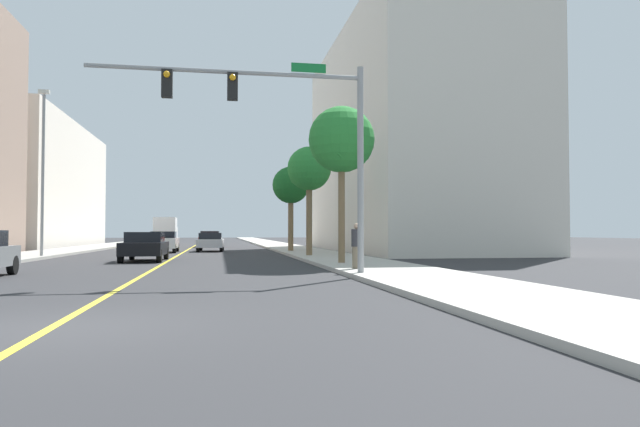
{
  "coord_description": "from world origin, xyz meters",
  "views": [
    {
      "loc": [
        2.46,
        -9.02,
        1.43
      ],
      "look_at": [
        6.39,
        13.05,
        2.16
      ],
      "focal_mm": 31.89,
      "sensor_mm": 36.0,
      "label": 1
    }
  ],
  "objects_px": {
    "traffic_signal_mast": "(284,119)",
    "car_white": "(164,242)",
    "car_red": "(210,239)",
    "car_silver": "(211,242)",
    "car_black": "(145,246)",
    "palm_near": "(342,141)",
    "delivery_truck": "(166,230)",
    "car_yellow": "(152,240)",
    "street_lamp": "(43,164)",
    "pedestrian": "(357,246)",
    "palm_far": "(291,186)",
    "palm_mid": "(309,170)"
  },
  "relations": [
    {
      "from": "car_white",
      "to": "car_red",
      "type": "distance_m",
      "value": 14.58
    },
    {
      "from": "palm_near",
      "to": "delivery_truck",
      "type": "height_order",
      "value": "palm_near"
    },
    {
      "from": "traffic_signal_mast",
      "to": "car_red",
      "type": "height_order",
      "value": "traffic_signal_mast"
    },
    {
      "from": "car_black",
      "to": "car_red",
      "type": "distance_m",
      "value": 26.48
    },
    {
      "from": "street_lamp",
      "to": "car_black",
      "type": "bearing_deg",
      "value": -33.74
    },
    {
      "from": "car_black",
      "to": "car_silver",
      "type": "distance_m",
      "value": 13.97
    },
    {
      "from": "traffic_signal_mast",
      "to": "car_white",
      "type": "distance_m",
      "value": 24.6
    },
    {
      "from": "traffic_signal_mast",
      "to": "car_red",
      "type": "xyz_separation_m",
      "value": [
        -2.79,
        37.82,
        -4.15
      ]
    },
    {
      "from": "car_red",
      "to": "car_white",
      "type": "bearing_deg",
      "value": -99.29
    },
    {
      "from": "car_white",
      "to": "car_yellow",
      "type": "distance_m",
      "value": 10.68
    },
    {
      "from": "traffic_signal_mast",
      "to": "pedestrian",
      "type": "bearing_deg",
      "value": 34.2
    },
    {
      "from": "car_white",
      "to": "car_silver",
      "type": "xyz_separation_m",
      "value": [
        3.2,
        1.59,
        -0.04
      ]
    },
    {
      "from": "traffic_signal_mast",
      "to": "car_white",
      "type": "relative_size",
      "value": 2.03
    },
    {
      "from": "palm_near",
      "to": "car_yellow",
      "type": "bearing_deg",
      "value": 111.02
    },
    {
      "from": "palm_mid",
      "to": "car_silver",
      "type": "xyz_separation_m",
      "value": [
        -5.52,
        11.55,
        -4.15
      ]
    },
    {
      "from": "car_black",
      "to": "car_red",
      "type": "bearing_deg",
      "value": 84.22
    },
    {
      "from": "car_black",
      "to": "palm_near",
      "type": "bearing_deg",
      "value": -33.34
    },
    {
      "from": "street_lamp",
      "to": "palm_far",
      "type": "relative_size",
      "value": 1.56
    },
    {
      "from": "palm_mid",
      "to": "car_yellow",
      "type": "distance_m",
      "value": 23.45
    },
    {
      "from": "car_silver",
      "to": "pedestrian",
      "type": "bearing_deg",
      "value": -75.25
    },
    {
      "from": "car_black",
      "to": "car_silver",
      "type": "relative_size",
      "value": 0.99
    },
    {
      "from": "palm_near",
      "to": "palm_mid",
      "type": "bearing_deg",
      "value": 90.99
    },
    {
      "from": "traffic_signal_mast",
      "to": "car_red",
      "type": "relative_size",
      "value": 2.0
    },
    {
      "from": "traffic_signal_mast",
      "to": "pedestrian",
      "type": "xyz_separation_m",
      "value": [
        2.79,
        1.9,
        -3.99
      ]
    },
    {
      "from": "street_lamp",
      "to": "car_yellow",
      "type": "height_order",
      "value": "street_lamp"
    },
    {
      "from": "traffic_signal_mast",
      "to": "street_lamp",
      "type": "xyz_separation_m",
      "value": [
        -11.4,
        15.4,
        0.17
      ]
    },
    {
      "from": "car_white",
      "to": "car_red",
      "type": "bearing_deg",
      "value": 77.93
    },
    {
      "from": "traffic_signal_mast",
      "to": "palm_mid",
      "type": "relative_size",
      "value": 1.4
    },
    {
      "from": "car_yellow",
      "to": "traffic_signal_mast",
      "type": "bearing_deg",
      "value": -77.58
    },
    {
      "from": "car_black",
      "to": "car_yellow",
      "type": "xyz_separation_m",
      "value": [
        -2.23,
        22.55,
        0.01
      ]
    },
    {
      "from": "traffic_signal_mast",
      "to": "car_white",
      "type": "height_order",
      "value": "traffic_signal_mast"
    },
    {
      "from": "street_lamp",
      "to": "car_silver",
      "type": "relative_size",
      "value": 1.99
    },
    {
      "from": "palm_far",
      "to": "car_yellow",
      "type": "relative_size",
      "value": 1.42
    },
    {
      "from": "car_black",
      "to": "delivery_truck",
      "type": "relative_size",
      "value": 0.59
    },
    {
      "from": "palm_mid",
      "to": "car_black",
      "type": "bearing_deg",
      "value": -166.11
    },
    {
      "from": "traffic_signal_mast",
      "to": "palm_mid",
      "type": "xyz_separation_m",
      "value": [
        2.96,
        13.59,
        -0.06
      ]
    },
    {
      "from": "street_lamp",
      "to": "palm_mid",
      "type": "distance_m",
      "value": 14.47
    },
    {
      "from": "palm_far",
      "to": "traffic_signal_mast",
      "type": "bearing_deg",
      "value": -97.73
    },
    {
      "from": "traffic_signal_mast",
      "to": "car_black",
      "type": "bearing_deg",
      "value": 115.75
    },
    {
      "from": "car_white",
      "to": "car_silver",
      "type": "bearing_deg",
      "value": 26.18
    },
    {
      "from": "car_silver",
      "to": "palm_far",
      "type": "bearing_deg",
      "value": -32.44
    },
    {
      "from": "palm_far",
      "to": "delivery_truck",
      "type": "xyz_separation_m",
      "value": [
        -10.95,
        29.29,
        -2.94
      ]
    },
    {
      "from": "delivery_truck",
      "to": "street_lamp",
      "type": "bearing_deg",
      "value": -97.23
    },
    {
      "from": "street_lamp",
      "to": "car_white",
      "type": "xyz_separation_m",
      "value": [
        5.64,
        8.14,
        -4.34
      ]
    },
    {
      "from": "traffic_signal_mast",
      "to": "car_red",
      "type": "bearing_deg",
      "value": 94.21
    },
    {
      "from": "street_lamp",
      "to": "pedestrian",
      "type": "height_order",
      "value": "street_lamp"
    },
    {
      "from": "delivery_truck",
      "to": "car_red",
      "type": "bearing_deg",
      "value": -69.6
    },
    {
      "from": "car_white",
      "to": "traffic_signal_mast",
      "type": "bearing_deg",
      "value": -76.57
    },
    {
      "from": "palm_far",
      "to": "palm_mid",
      "type": "bearing_deg",
      "value": -89.64
    },
    {
      "from": "car_silver",
      "to": "pedestrian",
      "type": "xyz_separation_m",
      "value": [
        5.35,
        -23.24,
        0.22
      ]
    }
  ]
}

